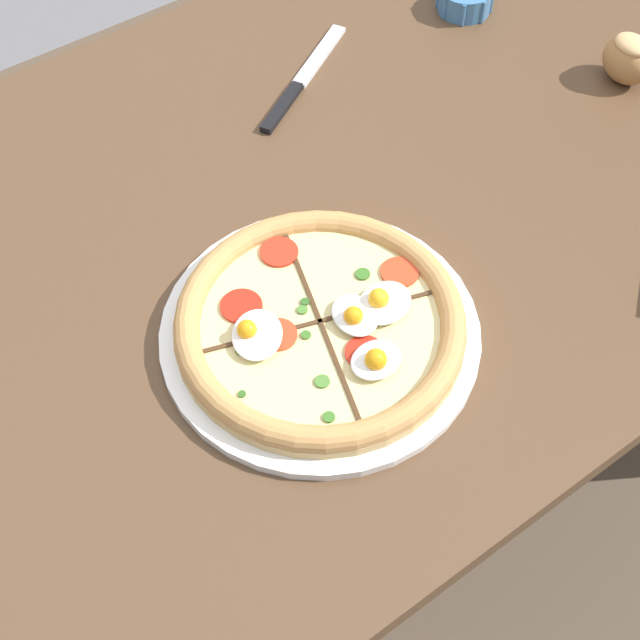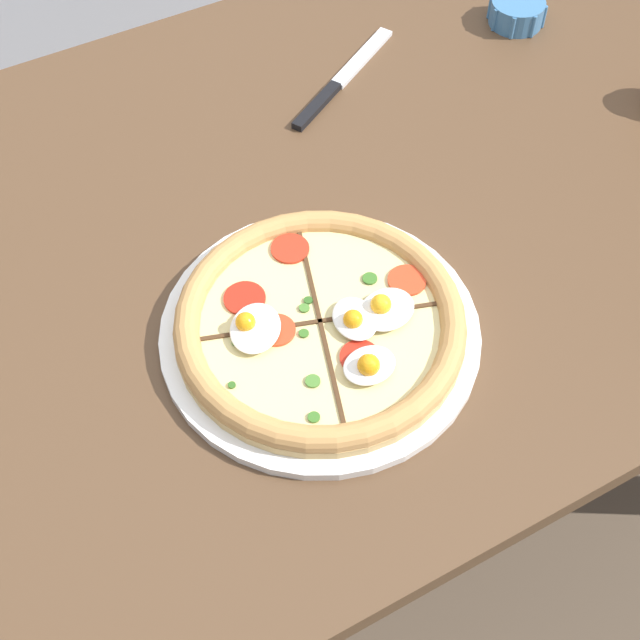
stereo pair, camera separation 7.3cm
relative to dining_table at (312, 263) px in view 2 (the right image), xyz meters
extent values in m
plane|color=brown|center=(0.00, 0.00, -0.68)|extent=(12.00, 12.00, 0.00)
cube|color=#513823|center=(0.00, 0.00, 0.08)|extent=(1.52, 0.93, 0.03)
cube|color=#513823|center=(0.71, 0.42, -0.31)|extent=(0.06, 0.06, 0.74)
cylinder|color=white|center=(-0.08, -0.17, 0.10)|extent=(0.36, 0.36, 0.01)
cylinder|color=tan|center=(-0.08, -0.17, 0.11)|extent=(0.32, 0.32, 0.01)
cylinder|color=#E0CC84|center=(-0.08, -0.17, 0.12)|extent=(0.28, 0.28, 0.00)
torus|color=tan|center=(-0.08, -0.17, 0.12)|extent=(0.32, 0.32, 0.03)
cube|color=#472D19|center=(-0.10, -0.23, 0.12)|extent=(0.05, 0.13, 0.00)
cube|color=#472D19|center=(-0.01, -0.19, 0.12)|extent=(0.13, 0.05, 0.00)
cube|color=#472D19|center=(-0.06, -0.10, 0.12)|extent=(0.05, 0.13, 0.00)
cube|color=#472D19|center=(-0.14, -0.15, 0.12)|extent=(0.13, 0.05, 0.00)
cylinder|color=red|center=(-0.13, -0.15, 0.12)|extent=(0.04, 0.04, 0.00)
cylinder|color=red|center=(0.04, -0.16, 0.12)|extent=(0.04, 0.04, 0.00)
cylinder|color=red|center=(-0.06, -0.06, 0.12)|extent=(0.05, 0.05, 0.00)
cylinder|color=red|center=(-0.06, -0.23, 0.12)|extent=(0.04, 0.04, 0.00)
cylinder|color=red|center=(-0.14, -0.10, 0.12)|extent=(0.05, 0.05, 0.00)
ellipsoid|color=white|center=(-0.06, -0.25, 0.13)|extent=(0.06, 0.05, 0.01)
sphere|color=orange|center=(-0.07, -0.25, 0.13)|extent=(0.02, 0.02, 0.02)
ellipsoid|color=white|center=(-0.15, -0.15, 0.13)|extent=(0.09, 0.09, 0.01)
sphere|color=orange|center=(-0.15, -0.14, 0.13)|extent=(0.02, 0.02, 0.02)
ellipsoid|color=white|center=(-0.01, -0.19, 0.13)|extent=(0.08, 0.07, 0.01)
sphere|color=#F4AD1E|center=(-0.01, -0.19, 0.13)|extent=(0.02, 0.02, 0.02)
ellipsoid|color=white|center=(-0.05, -0.19, 0.13)|extent=(0.06, 0.07, 0.01)
sphere|color=orange|center=(-0.05, -0.19, 0.13)|extent=(0.02, 0.02, 0.02)
cylinder|color=#477A2D|center=(-0.12, -0.23, 0.12)|extent=(0.02, 0.02, 0.00)
cylinder|color=#2D5B1E|center=(0.04, -0.16, 0.12)|extent=(0.01, 0.01, 0.00)
cylinder|color=#386B23|center=(0.00, -0.14, 0.12)|extent=(0.02, 0.02, 0.00)
cylinder|color=#2D5B1E|center=(-0.08, -0.14, 0.12)|extent=(0.01, 0.01, 0.00)
cylinder|color=#386B23|center=(-0.10, -0.17, 0.12)|extent=(0.01, 0.01, 0.00)
cylinder|color=#386B23|center=(-0.14, -0.27, 0.12)|extent=(0.01, 0.01, 0.00)
cylinder|color=#2D5B1E|center=(-0.20, -0.20, 0.12)|extent=(0.01, 0.01, 0.00)
cylinder|color=#386B23|center=(-0.17, -0.15, 0.12)|extent=(0.01, 0.01, 0.00)
cylinder|color=#477A2D|center=(-0.09, -0.14, 0.12)|extent=(0.01, 0.01, 0.00)
cylinder|color=teal|center=(0.46, 0.20, 0.11)|extent=(0.08, 0.08, 0.04)
cylinder|color=beige|center=(0.46, 0.20, 0.12)|extent=(0.06, 0.06, 0.02)
cylinder|color=teal|center=(0.50, 0.20, 0.11)|extent=(0.01, 0.01, 0.04)
cylinder|color=teal|center=(0.43, 0.23, 0.11)|extent=(0.01, 0.01, 0.04)
cylinder|color=teal|center=(0.42, 0.20, 0.11)|extent=(0.01, 0.01, 0.04)
cylinder|color=teal|center=(0.43, 0.17, 0.11)|extent=(0.01, 0.01, 0.04)
cylinder|color=teal|center=(0.46, 0.16, 0.11)|extent=(0.01, 0.01, 0.04)
cylinder|color=teal|center=(0.49, 0.17, 0.11)|extent=(0.01, 0.01, 0.04)
cube|color=silver|center=(0.21, 0.24, 0.10)|extent=(0.14, 0.09, 0.01)
cube|color=black|center=(0.10, 0.17, 0.10)|extent=(0.10, 0.07, 0.01)
camera|label=1|loc=(-0.42, -0.64, 0.91)|focal=50.00mm
camera|label=2|loc=(-0.36, -0.67, 0.91)|focal=50.00mm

